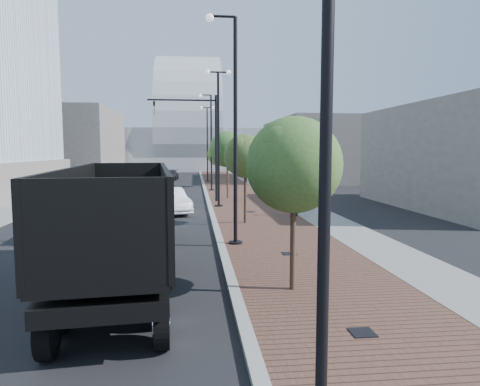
{
  "coord_description": "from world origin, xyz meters",
  "views": [
    {
      "loc": [
        -1.07,
        -7.36,
        3.92
      ],
      "look_at": [
        1.0,
        12.0,
        2.0
      ],
      "focal_mm": 32.33,
      "sensor_mm": 36.0,
      "label": 1
    }
  ],
  "objects": [
    {
      "name": "sidewalk",
      "position": [
        3.5,
        40.0,
        0.06
      ],
      "size": [
        7.0,
        140.0,
        0.12
      ],
      "primitive_type": "cube",
      "color": "#4C2D23",
      "rests_on": "ground"
    },
    {
      "name": "curb",
      "position": [
        0.0,
        40.0,
        0.07
      ],
      "size": [
        0.3,
        140.0,
        0.14
      ],
      "primitive_type": "cube",
      "color": "gray",
      "rests_on": "ground"
    },
    {
      "name": "commercial_block_nw",
      "position": [
        -20.0,
        60.0,
        5.0
      ],
      "size": [
        14.0,
        20.0,
        10.0
      ],
      "primitive_type": "cube",
      "color": "#5E5955",
      "rests_on": "ground"
    },
    {
      "name": "tree_2",
      "position": [
        1.65,
        27.02,
        4.01
      ],
      "size": [
        2.86,
        2.86,
        5.45
      ],
      "color": "#382619",
      "rests_on": "ground"
    },
    {
      "name": "ground",
      "position": [
        0.0,
        0.0,
        0.0
      ],
      "size": [
        220.0,
        220.0,
        0.0
      ],
      "primitive_type": "plane",
      "color": "black"
    },
    {
      "name": "dump_truck",
      "position": [
        -3.45,
        8.34,
        1.46
      ],
      "size": [
        3.69,
        13.53,
        3.46
      ],
      "rotation": [
        0.0,
        0.0,
        0.09
      ],
      "color": "black",
      "rests_on": "ground"
    },
    {
      "name": "streetlight_4",
      "position": [
        0.6,
        46.0,
        4.82
      ],
      "size": [
        1.72,
        0.56,
        9.28
      ],
      "color": "black",
      "rests_on": "ground"
    },
    {
      "name": "tree_0",
      "position": [
        1.65,
        4.02,
        3.52
      ],
      "size": [
        2.61,
        2.6,
        4.84
      ],
      "color": "#382619",
      "rests_on": "ground"
    },
    {
      "name": "utility_cover_0",
      "position": [
        2.4,
        1.0,
        0.13
      ],
      "size": [
        0.5,
        0.5,
        0.02
      ],
      "primitive_type": "cube",
      "color": "black",
      "rests_on": "sidewalk"
    },
    {
      "name": "white_sedan",
      "position": [
        -2.61,
        19.9,
        0.79
      ],
      "size": [
        3.03,
        5.05,
        1.57
      ],
      "primitive_type": "imported",
      "rotation": [
        0.0,
        0.0,
        0.31
      ],
      "color": "white",
      "rests_on": "ground"
    },
    {
      "name": "commercial_block_ne",
      "position": [
        16.0,
        50.0,
        4.0
      ],
      "size": [
        12.0,
        22.0,
        8.0
      ],
      "primitive_type": "cube",
      "color": "#635D59",
      "rests_on": "ground"
    },
    {
      "name": "convention_center",
      "position": [
        -2.0,
        85.0,
        6.0
      ],
      "size": [
        50.0,
        30.0,
        50.0
      ],
      "color": "#A6ABB0",
      "rests_on": "ground"
    },
    {
      "name": "streetlight_3",
      "position": [
        0.49,
        34.0,
        4.34
      ],
      "size": [
        1.44,
        0.56,
        9.21
      ],
      "color": "black",
      "rests_on": "ground"
    },
    {
      "name": "traffic_mast",
      "position": [
        -0.3,
        25.0,
        4.98
      ],
      "size": [
        5.09,
        0.2,
        8.0
      ],
      "color": "black",
      "rests_on": "ground"
    },
    {
      "name": "pedestrian",
      "position": [
        4.75,
        17.23,
        0.91
      ],
      "size": [
        0.74,
        0.56,
        1.82
      ],
      "primitive_type": "imported",
      "rotation": [
        0.0,
        0.0,
        2.94
      ],
      "color": "black",
      "rests_on": "ground"
    },
    {
      "name": "tree_3",
      "position": [
        1.65,
        39.02,
        3.48
      ],
      "size": [
        2.5,
        2.47,
        4.73
      ],
      "color": "#382619",
      "rests_on": "ground"
    },
    {
      "name": "dark_car_mid",
      "position": [
        -5.42,
        43.3,
        0.62
      ],
      "size": [
        2.77,
        4.71,
        1.23
      ],
      "primitive_type": "imported",
      "rotation": [
        0.0,
        0.0,
        -0.17
      ],
      "color": "black",
      "rests_on": "ground"
    },
    {
      "name": "west_sidewalk",
      "position": [
        -13.0,
        40.0,
        0.06
      ],
      "size": [
        4.0,
        140.0,
        0.12
      ],
      "primitive_type": "cube",
      "color": "slate",
      "rests_on": "ground"
    },
    {
      "name": "streetlight_1",
      "position": [
        0.49,
        10.0,
        4.34
      ],
      "size": [
        1.44,
        0.56,
        9.21
      ],
      "color": "black",
      "rests_on": "ground"
    },
    {
      "name": "concrete_strip",
      "position": [
        6.2,
        40.0,
        0.07
      ],
      "size": [
        2.4,
        140.0,
        0.13
      ],
      "primitive_type": "cube",
      "color": "slate",
      "rests_on": "ground"
    },
    {
      "name": "streetlight_2",
      "position": [
        0.6,
        22.0,
        4.82
      ],
      "size": [
        1.72,
        0.56,
        9.28
      ],
      "color": "black",
      "rests_on": "ground"
    },
    {
      "name": "tree_1",
      "position": [
        1.65,
        15.02,
        3.61
      ],
      "size": [
        2.34,
        2.28,
        4.77
      ],
      "color": "#382619",
      "rests_on": "ground"
    },
    {
      "name": "streetlight_0",
      "position": [
        0.6,
        -2.0,
        4.82
      ],
      "size": [
        1.72,
        0.56,
        9.28
      ],
      "color": "black",
      "rests_on": "ground"
    },
    {
      "name": "utility_cover_1",
      "position": [
        2.4,
        8.0,
        0.13
      ],
      "size": [
        0.5,
        0.5,
        0.02
      ],
      "primitive_type": "cube",
      "color": "black",
      "rests_on": "sidewalk"
    },
    {
      "name": "utility_cover_2",
      "position": [
        2.4,
        19.0,
        0.13
      ],
      "size": [
        0.5,
        0.5,
        0.02
      ],
      "primitive_type": "cube",
      "color": "black",
      "rests_on": "sidewalk"
    },
    {
      "name": "dark_car_far",
      "position": [
        -4.23,
        50.58,
        0.67
      ],
      "size": [
        2.36,
        4.8,
        1.34
      ],
      "primitive_type": "imported",
      "rotation": [
        0.0,
        0.0,
        -0.11
      ],
      "color": "black",
      "rests_on": "ground"
    },
    {
      "name": "commercial_block_e",
      "position": [
        18.0,
        20.0,
        3.5
      ],
      "size": [
        10.0,
        16.0,
        7.0
      ],
      "primitive_type": "cube",
      "color": "#5F5A55",
      "rests_on": "ground"
    }
  ]
}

